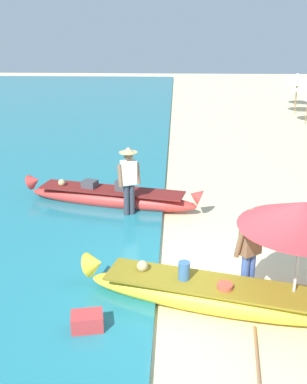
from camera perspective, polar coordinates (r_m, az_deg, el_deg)
ground_plane at (r=8.27m, az=7.90°, el=-12.78°), size 80.00×80.00×0.00m
boat_yellow_foreground at (r=7.77m, az=7.47°, el=-12.72°), size 4.63×1.78×0.81m
boat_red_midground at (r=11.85m, az=-5.34°, el=-0.66°), size 4.79×1.62×0.78m
person_vendor_hatted at (r=10.91m, az=-3.13°, el=1.80°), size 0.58×0.44×1.80m
person_tourist_customer at (r=7.91m, az=12.00°, el=-6.89°), size 0.56×0.48×1.66m
patio_umbrella_large at (r=7.15m, az=18.29°, el=-2.80°), size 1.95×1.95×2.03m
parasol_row_4 at (r=25.85m, az=17.70°, el=13.15°), size 1.60×1.60×1.91m
parasol_row_5 at (r=28.45m, az=17.65°, el=13.71°), size 1.60×1.60×1.91m
cooler_box at (r=7.30m, az=-8.32°, el=-16.08°), size 0.54×0.43×0.36m
paddle at (r=6.73m, az=13.10°, el=-21.77°), size 0.39×1.76×0.05m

